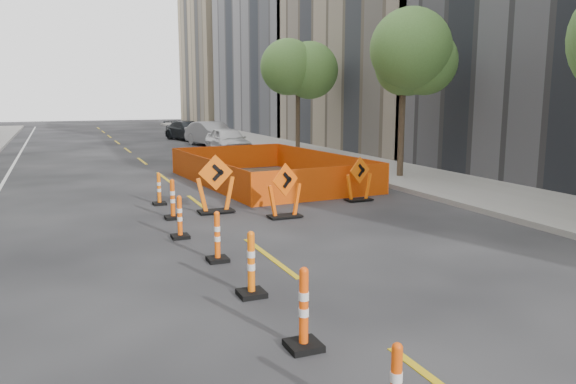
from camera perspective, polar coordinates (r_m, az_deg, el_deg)
name	(u,v)px	position (r m, az deg, el deg)	size (l,w,h in m)	color
ground_plane	(371,334)	(8.04, 8.46, -14.04)	(140.00, 140.00, 0.00)	black
sidewalk_right	(413,177)	(22.56, 12.55, 1.54)	(4.00, 90.00, 0.15)	gray
bld_right_c	(414,33)	(36.78, 12.71, 15.48)	(12.00, 16.00, 14.00)	gray
bld_right_d	(306,16)	(51.38, 1.82, 17.40)	(12.00, 18.00, 20.00)	gray
bld_right_e	(242,54)	(68.31, -4.71, 13.81)	(12.00, 14.00, 16.00)	tan
tree_r_b	(404,60)	(22.03, 11.67, 12.99)	(2.80, 2.80, 5.95)	#382B1E
tree_r_c	(298,71)	(30.84, 1.02, 12.23)	(2.80, 2.80, 5.95)	#382B1E
channelizer_2	(304,308)	(7.32, 1.61, -11.73)	(0.43, 0.43, 1.10)	#EE490A
channelizer_3	(251,264)	(9.16, -3.76, -7.29)	(0.43, 0.43, 1.09)	#FF680A
channelizer_4	(217,236)	(11.10, -7.20, -4.50)	(0.40, 0.40, 1.01)	#FF570A
channelizer_5	(180,217)	(13.02, -10.94, -2.50)	(0.39, 0.39, 1.00)	#FF580A
channelizer_6	(173,199)	(15.06, -11.64, -0.71)	(0.42, 0.42, 1.07)	#EA5209
channelizer_7	(159,189)	(17.10, -12.97, 0.33)	(0.38, 0.38, 0.97)	orange
chevron_sign_left	(216,184)	(15.60, -7.37, 0.82)	(1.09, 0.65, 1.63)	#EF5E0A
chevron_sign_center	(285,191)	(14.86, -0.33, 0.15)	(0.98, 0.59, 1.47)	#F9580A
chevron_sign_right	(359,179)	(17.38, 7.23, 1.33)	(0.92, 0.55, 1.38)	#E75B09
safety_fence	(268,168)	(21.04, -2.09, 2.41)	(4.89, 8.32, 1.04)	#F84E0D
parked_car_near	(228,141)	(31.31, -6.12, 5.21)	(1.74, 4.33, 1.48)	silver
parked_car_mid	(211,134)	(36.33, -7.78, 5.86)	(1.63, 4.69, 1.54)	gray
parked_car_far	(188,131)	(41.42, -10.10, 6.17)	(1.93, 4.75, 1.38)	black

